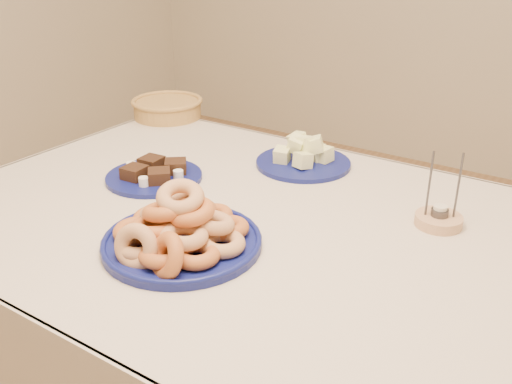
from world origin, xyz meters
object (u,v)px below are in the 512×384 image
at_px(candle_holder, 439,219).
at_px(wicker_basket, 167,107).
at_px(donut_platter, 180,232).
at_px(brownie_plate, 154,174).
at_px(dining_table, 267,260).
at_px(melon_plate, 305,157).

bearing_deg(candle_holder, wicker_basket, 165.12).
distance_m(donut_platter, brownie_plate, 0.40).
xyz_separation_m(wicker_basket, candle_holder, (1.12, -0.30, -0.02)).
relative_size(dining_table, brownie_plate, 4.84).
relative_size(donut_platter, melon_plate, 1.20).
height_order(brownie_plate, wicker_basket, wicker_basket).
distance_m(donut_platter, candle_holder, 0.61).
relative_size(dining_table, candle_holder, 9.19).
height_order(dining_table, donut_platter, donut_platter).
bearing_deg(candle_holder, melon_plate, 160.72).
bearing_deg(wicker_basket, dining_table, -33.50).
distance_m(brownie_plate, wicker_basket, 0.59).
relative_size(donut_platter, wicker_basket, 1.07).
distance_m(melon_plate, wicker_basket, 0.68).
bearing_deg(donut_platter, brownie_plate, 140.90).
xyz_separation_m(dining_table, wicker_basket, (-0.77, 0.51, 0.14)).
xyz_separation_m(donut_platter, wicker_basket, (-0.68, 0.72, -0.00)).
bearing_deg(melon_plate, donut_platter, -88.94).
distance_m(dining_table, candle_holder, 0.42).
height_order(brownie_plate, candle_holder, candle_holder).
xyz_separation_m(dining_table, brownie_plate, (-0.41, 0.04, 0.12)).
distance_m(dining_table, melon_plate, 0.41).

